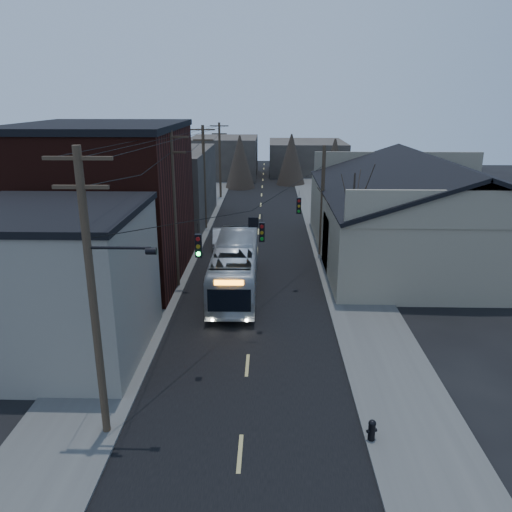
# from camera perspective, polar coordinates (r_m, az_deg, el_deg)

# --- Properties ---
(ground) EXTENTS (160.00, 160.00, 0.00)m
(ground) POSITION_cam_1_polar(r_m,az_deg,el_deg) (17.29, -2.27, -25.85)
(ground) COLOR black
(ground) RESTS_ON ground
(road_surface) EXTENTS (9.00, 110.00, 0.02)m
(road_surface) POSITION_cam_1_polar(r_m,az_deg,el_deg) (44.13, 0.23, 2.12)
(road_surface) COLOR black
(road_surface) RESTS_ON ground
(sidewalk_left) EXTENTS (4.00, 110.00, 0.12)m
(sidewalk_left) POSITION_cam_1_polar(r_m,az_deg,el_deg) (44.73, -8.13, 2.22)
(sidewalk_left) COLOR #474744
(sidewalk_left) RESTS_ON ground
(sidewalk_right) EXTENTS (4.00, 110.00, 0.12)m
(sidewalk_right) POSITION_cam_1_polar(r_m,az_deg,el_deg) (44.46, 8.64, 2.10)
(sidewalk_right) COLOR #474744
(sidewalk_right) RESTS_ON ground
(building_clapboard) EXTENTS (8.00, 8.00, 7.00)m
(building_clapboard) POSITION_cam_1_polar(r_m,az_deg,el_deg) (25.13, -21.94, -3.16)
(building_clapboard) COLOR slate
(building_clapboard) RESTS_ON ground
(building_brick) EXTENTS (10.00, 12.00, 10.00)m
(building_brick) POSITION_cam_1_polar(r_m,az_deg,el_deg) (34.97, -16.84, 5.60)
(building_brick) COLOR black
(building_brick) RESTS_ON ground
(building_left_far) EXTENTS (9.00, 14.00, 7.00)m
(building_left_far) POSITION_cam_1_polar(r_m,az_deg,el_deg) (50.30, -10.59, 7.85)
(building_left_far) COLOR #37312C
(building_left_far) RESTS_ON ground
(warehouse) EXTENTS (16.16, 20.60, 7.73)m
(warehouse) POSITION_cam_1_polar(r_m,az_deg,el_deg) (40.44, 18.85, 3.63)
(warehouse) COLOR #7D6E5B
(warehouse) RESTS_ON ground
(building_far_left) EXTENTS (10.00, 12.00, 6.00)m
(building_far_left) POSITION_cam_1_polar(r_m,az_deg,el_deg) (78.30, -3.66, 11.21)
(building_far_left) COLOR #37312C
(building_far_left) RESTS_ON ground
(building_far_right) EXTENTS (12.00, 14.00, 5.00)m
(building_far_right) POSITION_cam_1_polar(r_m,az_deg,el_deg) (83.24, 5.79, 11.20)
(building_far_right) COLOR #37312C
(building_far_right) RESTS_ON ground
(bare_tree) EXTENTS (0.40, 0.40, 7.20)m
(bare_tree) POSITION_cam_1_polar(r_m,az_deg,el_deg) (33.99, 10.89, 3.28)
(bare_tree) COLOR black
(bare_tree) RESTS_ON ground
(utility_lines) EXTENTS (11.24, 45.28, 10.50)m
(utility_lines) POSITION_cam_1_polar(r_m,az_deg,el_deg) (37.50, -4.76, 7.01)
(utility_lines) COLOR #382B1E
(utility_lines) RESTS_ON ground
(bus) EXTENTS (2.78, 11.44, 3.18)m
(bus) POSITION_cam_1_polar(r_m,az_deg,el_deg) (31.74, -2.39, -1.23)
(bus) COLOR #ABB2B8
(bus) RESTS_ON ground
(parked_car) EXTENTS (1.82, 4.22, 1.35)m
(parked_car) POSITION_cam_1_polar(r_m,az_deg,el_deg) (41.68, -3.98, 2.09)
(parked_car) COLOR #AAACB1
(parked_car) RESTS_ON ground
(fire_hydrant) EXTENTS (0.40, 0.28, 0.82)m
(fire_hydrant) POSITION_cam_1_polar(r_m,az_deg,el_deg) (19.36, 13.10, -18.72)
(fire_hydrant) COLOR black
(fire_hydrant) RESTS_ON sidewalk_right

